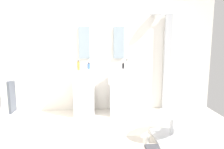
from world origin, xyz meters
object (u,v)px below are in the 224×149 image
Objects in this scene: soap_bottle_amber at (78,66)px; pedestal_sink_left at (84,91)px; magazine_charcoal at (153,147)px; pedestal_sink_right at (120,90)px; towel_rack at (10,98)px; coffee_mug at (146,140)px; soap_bottle_white at (127,65)px; soap_bottle_blue at (89,66)px; lounge_chair at (172,116)px; soap_bottle_black at (123,66)px; shower_column at (166,61)px.

pedestal_sink_left is at bearing 40.88° from soap_bottle_amber.
pedestal_sink_right is at bearing 103.20° from magazine_charcoal.
towel_rack is 2.27m from magazine_charcoal.
coffee_mug is at bearing 108.76° from magazine_charcoal.
soap_bottle_blue is at bearing 173.44° from soap_bottle_white.
soap_bottle_blue reaches higher than lounge_chair.
soap_bottle_white is at bearing 115.70° from lounge_chair.
towel_rack is at bearing -154.81° from soap_bottle_white.
towel_rack is 1.34m from soap_bottle_amber.
coffee_mug is 1.69m from soap_bottle_black.
coffee_mug is (-0.77, -1.52, -1.02)m from shower_column.
soap_bottle_amber reaches higher than pedestal_sink_left.
towel_rack is at bearing 166.74° from magazine_charcoal.
lounge_chair is (1.41, -1.13, -0.15)m from pedestal_sink_left.
soap_bottle_white is at bearing -165.86° from shower_column.
soap_bottle_white is (0.06, -0.11, 0.04)m from soap_bottle_black.
magazine_charcoal is at bearing -140.36° from lounge_chair.
towel_rack is 2.17m from coffee_mug.
shower_column is at bearing 63.23° from coffee_mug.
soap_bottle_black is at bearing 1.80° from soap_bottle_blue.
soap_bottle_white is (-0.12, 1.29, 0.97)m from coffee_mug.
coffee_mug is 0.47× the size of soap_bottle_white.
shower_column reaches higher than coffee_mug.
pedestal_sink_right is at bearing -8.82° from soap_bottle_blue.
soap_bottle_blue is 0.66× the size of soap_bottle_white.
soap_bottle_black reaches higher than magazine_charcoal.
shower_column is 0.96m from soap_bottle_black.
coffee_mug is at bearing -48.10° from soap_bottle_amber.
soap_bottle_amber reaches higher than magazine_charcoal.
shower_column is 22.03× the size of coffee_mug.
pedestal_sink_left is 0.50× the size of shower_column.
soap_bottle_amber is (-1.13, 1.36, 1.00)m from magazine_charcoal.
soap_bottle_blue reaches higher than pedestal_sink_right.
pedestal_sink_left is 1.09× the size of towel_rack.
magazine_charcoal is 0.17m from coffee_mug.
shower_column is at bearing 4.67° from soap_bottle_blue.
shower_column reaches higher than towel_rack.
lounge_chair is at bearing -5.20° from towel_rack.
coffee_mug reaches higher than magazine_charcoal.
pedestal_sink_left is at bearing 39.96° from towel_rack.
pedestal_sink_left is 0.53m from soap_bottle_amber.
shower_column is 1.87m from soap_bottle_amber.
lounge_chair reaches higher than coffee_mug.
soap_bottle_blue is 0.68× the size of soap_bottle_amber.
shower_column is 10.34× the size of soap_bottle_white.
pedestal_sink_right is 2.02m from towel_rack.
pedestal_sink_left is 1.82m from lounge_chair.
shower_column reaches higher than soap_bottle_white.
soap_bottle_amber is (-0.19, -0.18, 0.03)m from soap_bottle_blue.
soap_bottle_white is (1.94, 0.91, 0.40)m from towel_rack.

